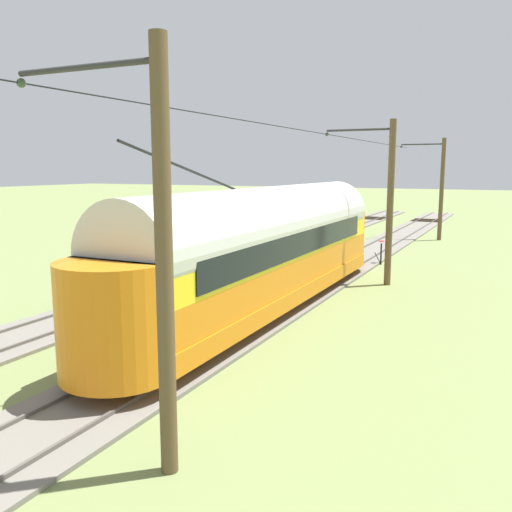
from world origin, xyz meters
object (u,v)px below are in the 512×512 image
at_px(track_end_bumper, 279,244).
at_px(catenary_pole_mid_near, 388,200).
at_px(vintage_streetcar, 268,246).
at_px(catenary_pole_mid_far, 159,254).
at_px(switch_stand, 381,251).
at_px(catenary_pole_foreground, 440,187).
at_px(flatcar_adjacent, 205,257).

bearing_deg(track_end_bumper, catenary_pole_mid_near, 139.38).
relative_size(vintage_streetcar, catenary_pole_mid_near, 2.65).
height_order(vintage_streetcar, catenary_pole_mid_far, catenary_pole_mid_far).
xyz_separation_m(catenary_pole_mid_near, switch_stand, (1.30, -4.72, -2.92)).
xyz_separation_m(catenary_pole_foreground, switch_stand, (1.30, 11.37, -2.92)).
xyz_separation_m(flatcar_adjacent, track_end_bumper, (0.00, -8.51, -0.46)).
bearing_deg(flatcar_adjacent, vintage_streetcar, 139.85).
distance_m(catenary_pole_foreground, track_end_bumper, 12.64).
bearing_deg(track_end_bumper, catenary_pole_foreground, -130.23).
relative_size(catenary_pole_foreground, catenary_pole_mid_far, 1.00).
bearing_deg(catenary_pole_mid_far, track_end_bumper, -70.96).
height_order(flatcar_adjacent, catenary_pole_foreground, catenary_pole_foreground).
bearing_deg(vintage_streetcar, catenary_pole_foreground, -97.03).
bearing_deg(catenary_pole_mid_far, vintage_streetcar, -74.70).
bearing_deg(track_end_bumper, flatcar_adjacent, 90.00).
xyz_separation_m(switch_stand, track_end_bumper, (6.59, -2.04, -0.30)).
height_order(catenary_pole_mid_far, track_end_bumper, catenary_pole_mid_far).
relative_size(vintage_streetcar, switch_stand, 14.82).
bearing_deg(switch_stand, track_end_bumper, -17.23).
height_order(catenary_pole_mid_far, switch_stand, catenary_pole_mid_far).
relative_size(catenary_pole_foreground, catenary_pole_mid_near, 1.00).
relative_size(flatcar_adjacent, catenary_pole_mid_far, 2.03).
bearing_deg(switch_stand, vintage_streetcar, 82.43).
relative_size(catenary_pole_foreground, switch_stand, 5.59).
distance_m(catenary_pole_mid_near, track_end_bumper, 10.88).
xyz_separation_m(catenary_pole_mid_near, catenary_pole_mid_far, (0.00, 16.09, 0.00)).
xyz_separation_m(flatcar_adjacent, catenary_pole_mid_far, (-7.89, 14.35, 2.76)).
distance_m(vintage_streetcar, catenary_pole_mid_far, 10.46).
distance_m(flatcar_adjacent, switch_stand, 9.24).
height_order(catenary_pole_foreground, catenary_pole_mid_near, same).
xyz_separation_m(vintage_streetcar, catenary_pole_foreground, (-2.74, -22.19, 1.36)).
relative_size(vintage_streetcar, track_end_bumper, 10.17).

